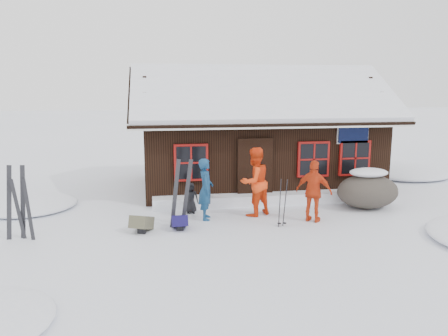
{
  "coord_description": "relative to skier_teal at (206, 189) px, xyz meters",
  "views": [
    {
      "loc": [
        -2.19,
        -10.63,
        3.63
      ],
      "look_at": [
        -0.21,
        1.65,
        1.3
      ],
      "focal_mm": 35.0,
      "sensor_mm": 36.0,
      "label": 1
    }
  ],
  "objects": [
    {
      "name": "ground",
      "position": [
        0.83,
        -0.97,
        -0.85
      ],
      "size": [
        120.0,
        120.0,
        0.0
      ],
      "primitive_type": "plane",
      "color": "white",
      "rests_on": "ground"
    },
    {
      "name": "mountain_hut",
      "position": [
        2.33,
        4.01,
        0.72
      ],
      "size": [
        8.9,
        6.09,
        4.42
      ],
      "color": "black",
      "rests_on": "ground"
    },
    {
      "name": "snow_drift",
      "position": [
        2.33,
        1.28,
        -0.68
      ],
      "size": [
        7.6,
        0.6,
        0.35
      ],
      "primitive_type": "cube",
      "color": "white",
      "rests_on": "ground"
    },
    {
      "name": "snow_mounds",
      "position": [
        2.48,
        0.89,
        -0.85
      ],
      "size": [
        20.6,
        13.2,
        0.48
      ],
      "color": "white",
      "rests_on": "ground"
    },
    {
      "name": "skier_teal",
      "position": [
        0.0,
        0.0,
        0.0
      ],
      "size": [
        0.48,
        0.66,
        1.71
      ],
      "primitive_type": "imported",
      "rotation": [
        0.0,
        0.0,
        1.46
      ],
      "color": "navy",
      "rests_on": "ground"
    },
    {
      "name": "skier_orange_left",
      "position": [
        1.4,
        0.15,
        0.12
      ],
      "size": [
        1.19,
        1.11,
        1.96
      ],
      "primitive_type": "imported",
      "rotation": [
        0.0,
        0.0,
        3.65
      ],
      "color": "#EE3C10",
      "rests_on": "ground"
    },
    {
      "name": "skier_orange_right",
      "position": [
        2.85,
        -0.7,
        -0.01
      ],
      "size": [
        1.03,
        0.93,
        1.69
      ],
      "primitive_type": "imported",
      "rotation": [
        0.0,
        0.0,
        2.48
      ],
      "color": "red",
      "rests_on": "ground"
    },
    {
      "name": "skier_crouched",
      "position": [
        -0.37,
        0.65,
        -0.4
      ],
      "size": [
        0.45,
        0.3,
        0.9
      ],
      "primitive_type": "imported",
      "rotation": [
        0.0,
        0.0,
        -0.04
      ],
      "color": "black",
      "rests_on": "ground"
    },
    {
      "name": "boulder",
      "position": [
        4.95,
        0.34,
        -0.3
      ],
      "size": [
        1.86,
        1.4,
        1.1
      ],
      "color": "#484239",
      "rests_on": "ground"
    },
    {
      "name": "ski_pair_left",
      "position": [
        -4.67,
        -0.85,
        0.03
      ],
      "size": [
        0.55,
        0.11,
        1.86
      ],
      "rotation": [
        0.0,
        0.0,
        0.04
      ],
      "color": "black",
      "rests_on": "ground"
    },
    {
      "name": "ski_pair_mid",
      "position": [
        -4.5,
        -0.92,
        -0.13
      ],
      "size": [
        0.51,
        0.18,
        1.54
      ],
      "rotation": [
        0.0,
        0.0,
        -0.21
      ],
      "color": "black",
      "rests_on": "ground"
    },
    {
      "name": "ski_pair_right",
      "position": [
        -0.71,
        -0.49,
        0.02
      ],
      "size": [
        0.64,
        0.19,
        1.84
      ],
      "rotation": [
        0.0,
        0.0,
        0.1
      ],
      "color": "black",
      "rests_on": "ground"
    },
    {
      "name": "ski_poles",
      "position": [
        1.9,
        -0.96,
        -0.24
      ],
      "size": [
        0.23,
        0.12,
        1.31
      ],
      "color": "black",
      "rests_on": "ground"
    },
    {
      "name": "backpack_blue",
      "position": [
        -0.78,
        -0.77,
        -0.71
      ],
      "size": [
        0.41,
        0.54,
        0.29
      ],
      "primitive_type": "cube",
      "rotation": [
        0.0,
        0.0,
        0.03
      ],
      "color": "#151045",
      "rests_on": "ground"
    },
    {
      "name": "backpack_olive",
      "position": [
        -1.74,
        -0.81,
        -0.69
      ],
      "size": [
        0.64,
        0.72,
        0.32
      ],
      "primitive_type": "cube",
      "rotation": [
        0.0,
        0.0,
        -0.4
      ],
      "color": "#514E39",
      "rests_on": "ground"
    }
  ]
}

